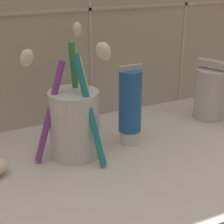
{
  "coord_description": "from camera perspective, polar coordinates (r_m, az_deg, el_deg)",
  "views": [
    {
      "loc": [
        -22.14,
        -41.74,
        28.2
      ],
      "look_at": [
        -1.25,
        1.68,
        8.74
      ],
      "focal_mm": 60.0,
      "sensor_mm": 36.0,
      "label": 1
    }
  ],
  "objects": [
    {
      "name": "sink_counter",
      "position": [
        0.55,
        1.97,
        -7.95
      ],
      "size": [
        76.48,
        34.33,
        2.0
      ],
      "primitive_type": "cube",
      "color": "silver",
      "rests_on": "ground"
    },
    {
      "name": "toothpaste_tube",
      "position": [
        0.56,
        2.76,
        0.94
      ],
      "size": [
        3.6,
        3.42,
        12.37
      ],
      "color": "white",
      "rests_on": "sink_counter"
    },
    {
      "name": "sink_faucet",
      "position": [
        0.68,
        15.56,
        2.97
      ],
      "size": [
        7.17,
        12.43,
        10.46
      ],
      "rotation": [
        0.0,
        0.0,
        -1.19
      ],
      "color": "silver",
      "rests_on": "sink_counter"
    },
    {
      "name": "toothbrush_cup",
      "position": [
        0.53,
        -5.69,
        -1.22
      ],
      "size": [
        11.48,
        11.25,
        18.65
      ],
      "color": "silver",
      "rests_on": "sink_counter"
    }
  ]
}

